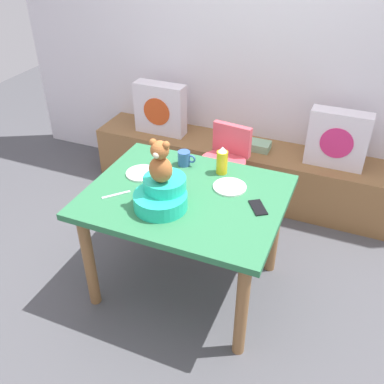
{
  "coord_description": "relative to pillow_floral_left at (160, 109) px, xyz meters",
  "views": [
    {
      "loc": [
        0.84,
        -1.9,
        2.16
      ],
      "look_at": [
        0.0,
        0.1,
        0.69
      ],
      "focal_mm": 40.38,
      "sensor_mm": 36.0,
      "label": 1
    }
  ],
  "objects": [
    {
      "name": "dining_table",
      "position": [
        0.75,
        -1.18,
        -0.05
      ],
      "size": [
        1.15,
        0.91,
        0.74
      ],
      "color": "#2D7247",
      "rests_on": "ground_plane"
    },
    {
      "name": "pillow_floral_right",
      "position": [
        1.48,
        0.0,
        0.0
      ],
      "size": [
        0.44,
        0.15,
        0.44
      ],
      "color": "silver",
      "rests_on": "window_bench"
    },
    {
      "name": "table_fork",
      "position": [
        0.38,
        -1.35,
        0.06
      ],
      "size": [
        0.13,
        0.14,
        0.01
      ],
      "primitive_type": "cube",
      "rotation": [
        0.0,
        0.0,
        2.4
      ],
      "color": "silver",
      "rests_on": "dining_table"
    },
    {
      "name": "coffee_mug",
      "position": [
        0.61,
        -0.88,
        0.11
      ],
      "size": [
        0.12,
        0.08,
        0.09
      ],
      "color": "#335999",
      "rests_on": "dining_table"
    },
    {
      "name": "cell_phone",
      "position": [
        1.18,
        -1.16,
        0.06
      ],
      "size": [
        0.14,
        0.16,
        0.01
      ],
      "primitive_type": "cube",
      "rotation": [
        0.0,
        0.0,
        0.59
      ],
      "color": "black",
      "rests_on": "dining_table"
    },
    {
      "name": "pillow_floral_left",
      "position": [
        0.0,
        0.0,
        0.0
      ],
      "size": [
        0.44,
        0.15,
        0.44
      ],
      "color": "silver",
      "rests_on": "window_bench"
    },
    {
      "name": "ground_plane",
      "position": [
        0.75,
        -1.18,
        -0.68
      ],
      "size": [
        8.0,
        8.0,
        0.0
      ],
      "primitive_type": "plane",
      "color": "#4C4C51"
    },
    {
      "name": "dinner_plate_near",
      "position": [
        0.97,
        -1.02,
        0.07
      ],
      "size": [
        0.2,
        0.2,
        0.01
      ],
      "primitive_type": "cylinder",
      "color": "white",
      "rests_on": "dining_table"
    },
    {
      "name": "teddy_bear",
      "position": [
        0.67,
        -1.34,
        0.34
      ],
      "size": [
        0.13,
        0.12,
        0.25
      ],
      "color": "#A86030",
      "rests_on": "infant_seat_teal"
    },
    {
      "name": "dinner_plate_far",
      "position": [
        0.41,
        -1.09,
        0.07
      ],
      "size": [
        0.2,
        0.2,
        0.01
      ],
      "primitive_type": "cylinder",
      "color": "white",
      "rests_on": "dining_table"
    },
    {
      "name": "window_bench",
      "position": [
        0.75,
        0.02,
        -0.45
      ],
      "size": [
        2.6,
        0.44,
        0.46
      ],
      "primitive_type": "cube",
      "color": "olive",
      "rests_on": "ground_plane"
    },
    {
      "name": "book_stack",
      "position": [
        0.87,
        0.02,
        -0.19
      ],
      "size": [
        0.2,
        0.14,
        0.06
      ],
      "primitive_type": "cube",
      "color": "#89B992",
      "rests_on": "window_bench"
    },
    {
      "name": "infant_seat_teal",
      "position": [
        0.67,
        -1.34,
        0.13
      ],
      "size": [
        0.3,
        0.33,
        0.16
      ],
      "color": "#21C6A3",
      "rests_on": "dining_table"
    },
    {
      "name": "ketchup_bottle",
      "position": [
        0.86,
        -0.88,
        0.15
      ],
      "size": [
        0.07,
        0.07,
        0.18
      ],
      "color": "gold",
      "rests_on": "dining_table"
    },
    {
      "name": "highchair",
      "position": [
        0.73,
        -0.42,
        -0.16
      ],
      "size": [
        0.35,
        0.48,
        0.79
      ],
      "color": "#D84C59",
      "rests_on": "ground_plane"
    },
    {
      "name": "back_wall",
      "position": [
        0.75,
        0.29,
        0.62
      ],
      "size": [
        4.4,
        0.1,
        2.6
      ],
      "primitive_type": "cube",
      "color": "silver",
      "rests_on": "ground_plane"
    }
  ]
}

